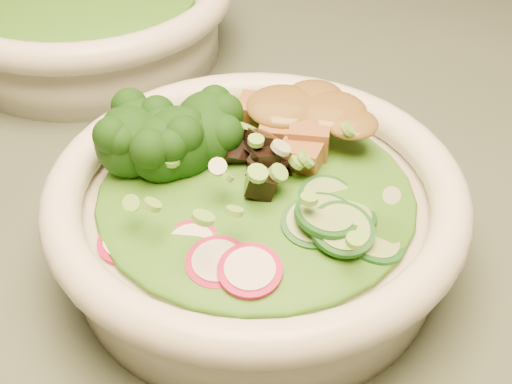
% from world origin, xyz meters
% --- Properties ---
extents(dining_table, '(1.20, 0.80, 0.75)m').
position_xyz_m(dining_table, '(0.00, 0.00, 0.64)').
color(dining_table, black).
rests_on(dining_table, ground).
extents(salad_bowl, '(0.27, 0.27, 0.07)m').
position_xyz_m(salad_bowl, '(-0.18, -0.10, 0.79)').
color(salad_bowl, white).
rests_on(salad_bowl, dining_table).
extents(side_bowl, '(0.28, 0.28, 0.08)m').
position_xyz_m(side_bowl, '(-0.43, 0.11, 0.79)').
color(side_bowl, white).
rests_on(side_bowl, dining_table).
extents(lettuce_bed, '(0.20, 0.20, 0.02)m').
position_xyz_m(lettuce_bed, '(-0.18, -0.10, 0.81)').
color(lettuce_bed, '#1F5A13').
rests_on(lettuce_bed, salad_bowl).
extents(broccoli_florets, '(0.08, 0.07, 0.04)m').
position_xyz_m(broccoli_florets, '(-0.24, -0.09, 0.83)').
color(broccoli_florets, black).
rests_on(broccoli_florets, salad_bowl).
extents(radish_slices, '(0.11, 0.04, 0.02)m').
position_xyz_m(radish_slices, '(-0.18, -0.17, 0.81)').
color(radish_slices, '#AF0D3E').
rests_on(radish_slices, salad_bowl).
extents(cucumber_slices, '(0.07, 0.07, 0.04)m').
position_xyz_m(cucumber_slices, '(-0.11, -0.11, 0.82)').
color(cucumber_slices, '#92BF6A').
rests_on(cucumber_slices, salad_bowl).
extents(mushroom_heap, '(0.07, 0.07, 0.04)m').
position_xyz_m(mushroom_heap, '(-0.17, -0.09, 0.82)').
color(mushroom_heap, black).
rests_on(mushroom_heap, salad_bowl).
extents(tofu_cubes, '(0.09, 0.06, 0.04)m').
position_xyz_m(tofu_cubes, '(-0.16, -0.04, 0.82)').
color(tofu_cubes, brown).
rests_on(tofu_cubes, salad_bowl).
extents(peanut_sauce, '(0.07, 0.06, 0.02)m').
position_xyz_m(peanut_sauce, '(-0.16, -0.04, 0.83)').
color(peanut_sauce, brown).
rests_on(peanut_sauce, tofu_cubes).
extents(scallion_garnish, '(0.19, 0.19, 0.02)m').
position_xyz_m(scallion_garnish, '(-0.18, -0.10, 0.83)').
color(scallion_garnish, '#73BB42').
rests_on(scallion_garnish, salad_bowl).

